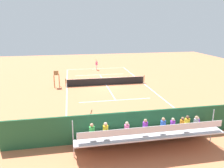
{
  "coord_description": "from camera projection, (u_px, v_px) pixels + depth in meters",
  "views": [
    {
      "loc": [
        4.45,
        27.37,
        7.7
      ],
      "look_at": [
        0.0,
        4.0,
        1.2
      ],
      "focal_mm": 35.65,
      "sensor_mm": 36.0,
      "label": 1
    }
  ],
  "objects": [
    {
      "name": "tennis_ball_near",
      "position": [
        90.0,
        71.0,
        37.13
      ],
      "size": [
        0.07,
        0.07,
        0.07
      ],
      "primitive_type": "sphere",
      "color": "#CCDB33",
      "rests_on": "ground"
    },
    {
      "name": "bleacher_stand",
      "position": [
        148.0,
        134.0,
        13.91
      ],
      "size": [
        9.06,
        2.4,
        2.48
      ],
      "color": "#B2B2B7",
      "rests_on": "ground"
    },
    {
      "name": "backdrop_wall",
      "position": [
        139.0,
        124.0,
        15.24
      ],
      "size": [
        18.0,
        0.16,
        2.0
      ],
      "primitive_type": "cube",
      "color": "#235633",
      "rests_on": "ground"
    },
    {
      "name": "tennis_ball_far",
      "position": [
        98.0,
        71.0,
        37.43
      ],
      "size": [
        0.07,
        0.07,
        0.07
      ],
      "primitive_type": "sphere",
      "color": "#CCDB33",
      "rests_on": "ground"
    },
    {
      "name": "equipment_bag",
      "position": [
        143.0,
        131.0,
        16.12
      ],
      "size": [
        0.9,
        0.36,
        0.36
      ],
      "primitive_type": "cube",
      "color": "black",
      "rests_on": "ground"
    },
    {
      "name": "tennis_racket",
      "position": [
        93.0,
        70.0,
        38.22
      ],
      "size": [
        0.54,
        0.49,
        0.03
      ],
      "color": "black",
      "rests_on": "ground"
    },
    {
      "name": "umpire_chair",
      "position": [
        56.0,
        77.0,
        27.35
      ],
      "size": [
        0.67,
        0.67,
        2.14
      ],
      "color": "olive",
      "rests_on": "ground"
    },
    {
      "name": "ground_plane",
      "position": [
        106.0,
        85.0,
        28.77
      ],
      "size": [
        60.0,
        60.0,
        0.0
      ],
      "primitive_type": "plane",
      "color": "#CC7047"
    },
    {
      "name": "tennis_player",
      "position": [
        97.0,
        64.0,
        37.78
      ],
      "size": [
        0.46,
        0.56,
        1.93
      ],
      "color": "white",
      "rests_on": "ground"
    },
    {
      "name": "court_line_markings",
      "position": [
        106.0,
        85.0,
        28.8
      ],
      "size": [
        10.1,
        22.2,
        0.01
      ],
      "color": "white",
      "rests_on": "ground"
    },
    {
      "name": "courtside_bench",
      "position": [
        165.0,
        123.0,
        16.45
      ],
      "size": [
        1.8,
        0.4,
        0.93
      ],
      "color": "#9E754C",
      "rests_on": "ground"
    },
    {
      "name": "tennis_net",
      "position": [
        106.0,
        81.0,
        28.64
      ],
      "size": [
        10.3,
        0.1,
        1.07
      ],
      "color": "black",
      "rests_on": "ground"
    },
    {
      "name": "line_judge",
      "position": [
        92.0,
        123.0,
        15.48
      ],
      "size": [
        0.37,
        0.53,
        1.93
      ],
      "color": "#232328",
      "rests_on": "ground"
    }
  ]
}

